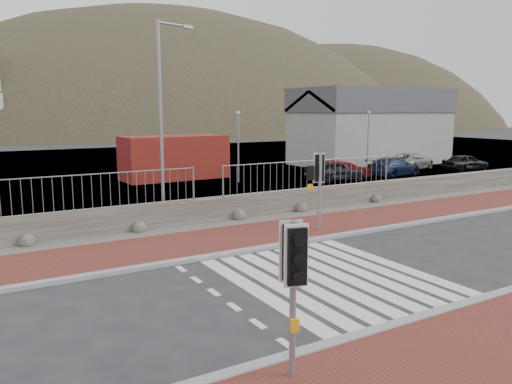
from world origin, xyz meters
TOP-DOWN VIEW (x-y plane):
  - ground at (0.00, 0.00)m, footprint 220.00×220.00m
  - sidewalk_far at (0.00, 4.50)m, footprint 40.00×3.00m
  - kerb_near at (0.00, -3.00)m, footprint 40.00×0.25m
  - kerb_far at (0.00, 3.00)m, footprint 40.00×0.25m
  - zebra_crossing at (-0.00, 0.00)m, footprint 4.62×5.60m
  - gravel_strip at (0.00, 6.50)m, footprint 40.00×1.50m
  - stone_wall at (0.00, 7.30)m, footprint 40.00×0.60m
  - railing at (0.00, 7.15)m, footprint 18.07×0.07m
  - quay at (0.00, 27.90)m, footprint 120.00×40.00m
  - water at (0.00, 62.90)m, footprint 220.00×50.00m
  - harbor_building at (20.00, 19.90)m, footprint 12.20×6.20m
  - hills_backdrop at (6.74, 87.90)m, footprint 254.00×90.00m
  - traffic_signal_near at (-3.60, -3.55)m, footprint 0.41×0.31m
  - traffic_signal_far at (2.68, 3.98)m, footprint 0.68×0.40m
  - streetlight at (-1.30, 8.13)m, footprint 1.53×0.54m
  - shipping_container at (3.40, 19.31)m, footprint 6.42×2.88m
  - car_a at (11.24, 13.54)m, footprint 3.82×2.06m
  - car_b at (11.96, 13.74)m, footprint 3.65×1.62m
  - car_c at (15.83, 13.30)m, footprint 4.41×2.45m
  - car_d at (19.46, 15.25)m, footprint 4.78×3.30m
  - car_e at (22.43, 12.97)m, footprint 3.54×1.85m

SIDE VIEW (x-z plane):
  - hills_backdrop at x=6.74m, z-range -73.05..26.95m
  - ground at x=0.00m, z-range 0.00..0.00m
  - quay at x=0.00m, z-range -0.25..0.25m
  - water at x=0.00m, z-range -0.03..0.03m
  - zebra_crossing at x=0.00m, z-range 0.00..0.01m
  - gravel_strip at x=0.00m, z-range 0.00..0.06m
  - sidewalk_far at x=0.00m, z-range 0.00..0.08m
  - kerb_near at x=0.00m, z-range -0.01..0.11m
  - kerb_far at x=0.00m, z-range -0.01..0.11m
  - stone_wall at x=0.00m, z-range 0.00..0.90m
  - car_e at x=22.43m, z-range 0.00..1.15m
  - car_b at x=11.96m, z-range 0.00..1.17m
  - car_c at x=15.83m, z-range 0.00..1.21m
  - car_d at x=19.46m, z-range 0.00..1.21m
  - car_a at x=11.24m, z-range 0.00..1.24m
  - shipping_container at x=3.40m, z-range 0.00..2.64m
  - railing at x=0.00m, z-range 1.21..2.43m
  - traffic_signal_near at x=-3.60m, z-range 0.56..3.11m
  - traffic_signal_far at x=2.68m, z-range 0.61..3.36m
  - harbor_building at x=20.00m, z-range 0.03..5.83m
  - streetlight at x=-1.30m, z-range 0.46..7.79m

